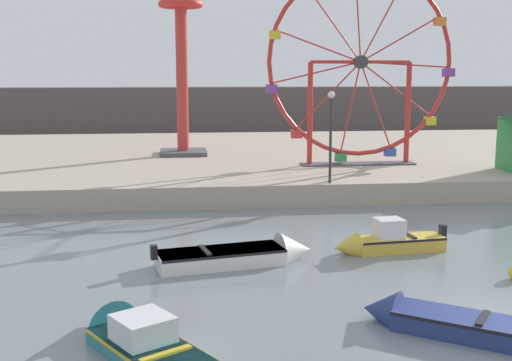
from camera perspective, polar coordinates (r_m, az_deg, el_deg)
The scene contains 10 objects.
ground_plane at distance 17.55m, azimuth 20.05°, elevation -11.58°, with size 240.00×240.00×0.00m, color slate.
quay_promenade at distance 42.28m, azimuth 3.82°, elevation 1.92°, with size 110.00×25.22×1.03m, color tan.
distant_town_skyline at distance 67.01m, azimuth -0.09°, elevation 6.23°, with size 140.00×3.00×4.40m, color #564C47.
motorboat_navy_blue at distance 16.60m, azimuth 15.30°, elevation -11.56°, with size 3.98×3.34×1.13m.
motorboat_teal_painted at distance 15.31m, azimuth -10.60°, elevation -13.24°, with size 3.70×4.81×1.40m.
motorboat_white_red_stripe at distance 21.31m, azimuth -0.70°, elevation -6.42°, with size 5.37×2.36×1.31m.
motorboat_mustard_yellow at distance 22.99m, azimuth 11.04°, elevation -5.21°, with size 4.14×1.43×1.39m.
ferris_wheel_red_frame at distance 35.99m, azimuth 9.03°, elevation 9.76°, with size 10.25×1.20×10.54m.
drop_tower_red_tower at distance 40.16m, azimuth -6.46°, elevation 10.99°, with size 2.80×2.80×12.51m.
promenade_lamp_near at distance 29.90m, azimuth 6.49°, elevation 4.88°, with size 0.32×0.32×4.16m.
Camera 1 is at (-7.63, -14.55, 6.17)m, focal length 46.21 mm.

